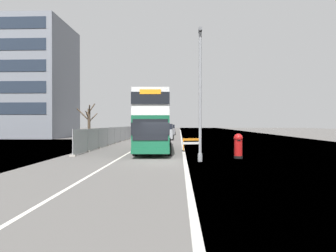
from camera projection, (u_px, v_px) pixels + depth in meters
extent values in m
cube|color=#565451|center=(160.00, 162.00, 18.40)|extent=(140.00, 280.00, 0.10)
cube|color=#B2AFA8|center=(185.00, 161.00, 18.33)|extent=(0.24, 196.00, 0.01)
cube|color=silver|center=(115.00, 161.00, 18.51)|extent=(0.16, 168.00, 0.01)
cube|color=#145638|center=(154.00, 132.00, 25.18)|extent=(3.03, 11.58, 2.61)
cube|color=silver|center=(154.00, 115.00, 25.16)|extent=(3.03, 11.58, 0.40)
cube|color=silver|center=(154.00, 104.00, 25.15)|extent=(3.00, 11.47, 1.51)
cube|color=black|center=(154.00, 128.00, 25.17)|extent=(3.06, 11.70, 0.84)
cube|color=black|center=(154.00, 104.00, 25.15)|extent=(3.04, 11.64, 0.83)
cube|color=black|center=(150.00, 130.00, 19.41)|extent=(2.38, 0.15, 1.44)
cube|color=orange|center=(150.00, 92.00, 19.38)|extent=(1.42, 0.12, 0.32)
cube|color=#145638|center=(154.00, 145.00, 25.19)|extent=(3.06, 11.70, 0.36)
cylinder|color=black|center=(135.00, 149.00, 21.62)|extent=(0.34, 1.01, 1.00)
cylinder|color=black|center=(169.00, 149.00, 21.62)|extent=(0.34, 1.01, 1.00)
cylinder|color=black|center=(143.00, 143.00, 28.35)|extent=(0.34, 1.01, 1.00)
cylinder|color=black|center=(169.00, 143.00, 28.35)|extent=(0.34, 1.01, 1.00)
cylinder|color=gray|center=(200.00, 97.00, 18.24)|extent=(0.18, 0.18, 8.16)
cube|color=slate|center=(200.00, 30.00, 18.20)|extent=(0.20, 0.70, 0.20)
cylinder|color=gray|center=(200.00, 158.00, 18.28)|extent=(0.29, 0.29, 0.50)
cylinder|color=black|center=(238.00, 157.00, 19.95)|extent=(0.59, 0.59, 0.18)
cylinder|color=#B71414|center=(238.00, 147.00, 19.94)|extent=(0.55, 0.55, 1.22)
sphere|color=#B71414|center=(238.00, 138.00, 19.93)|extent=(0.62, 0.62, 0.62)
cube|color=black|center=(239.00, 140.00, 19.65)|extent=(0.22, 0.03, 0.07)
cube|color=orange|center=(192.00, 139.00, 25.06)|extent=(1.63, 0.56, 0.20)
cube|color=white|center=(192.00, 143.00, 25.06)|extent=(1.63, 0.56, 0.20)
cube|color=orange|center=(183.00, 145.00, 24.87)|extent=(0.09, 0.09, 1.02)
cube|color=black|center=(183.00, 151.00, 24.88)|extent=(0.26, 0.46, 0.08)
cube|color=orange|center=(200.00, 145.00, 25.25)|extent=(0.09, 0.09, 1.02)
cube|color=black|center=(200.00, 151.00, 25.25)|extent=(0.26, 0.46, 0.08)
cube|color=#A8AAAD|center=(81.00, 141.00, 22.71)|extent=(0.04, 3.26, 1.90)
cube|color=#A8AAAD|center=(93.00, 139.00, 26.11)|extent=(0.04, 3.26, 1.90)
cube|color=#A8AAAD|center=(103.00, 137.00, 29.51)|extent=(0.04, 3.26, 1.90)
cube|color=#A8AAAD|center=(111.00, 136.00, 32.91)|extent=(0.04, 3.26, 1.90)
cube|color=#A8AAAD|center=(117.00, 135.00, 36.30)|extent=(0.04, 3.26, 1.90)
cube|color=#A8AAAD|center=(123.00, 134.00, 39.70)|extent=(0.04, 3.26, 1.90)
cube|color=#A8AAAD|center=(127.00, 133.00, 43.10)|extent=(0.04, 3.26, 1.90)
cube|color=#A8AAAD|center=(131.00, 132.00, 46.50)|extent=(0.04, 3.26, 1.90)
cylinder|color=#939699|center=(73.00, 143.00, 21.02)|extent=(0.06, 0.06, 2.00)
cube|color=gray|center=(73.00, 156.00, 21.02)|extent=(0.44, 0.20, 0.12)
cylinder|color=#939699|center=(87.00, 140.00, 24.41)|extent=(0.06, 0.06, 2.00)
cube|color=gray|center=(87.00, 151.00, 24.42)|extent=(0.44, 0.20, 0.12)
cylinder|color=#939699|center=(99.00, 138.00, 27.81)|extent=(0.06, 0.06, 2.00)
cube|color=gray|center=(99.00, 148.00, 27.82)|extent=(0.44, 0.20, 0.12)
cylinder|color=#939699|center=(107.00, 136.00, 31.21)|extent=(0.06, 0.06, 2.00)
cube|color=gray|center=(107.00, 145.00, 31.22)|extent=(0.44, 0.20, 0.12)
cylinder|color=#939699|center=(114.00, 135.00, 34.61)|extent=(0.06, 0.06, 2.00)
cube|color=gray|center=(114.00, 143.00, 34.61)|extent=(0.44, 0.20, 0.12)
cylinder|color=#939699|center=(120.00, 134.00, 38.00)|extent=(0.06, 0.06, 2.00)
cube|color=gray|center=(120.00, 141.00, 38.01)|extent=(0.44, 0.20, 0.12)
cylinder|color=#939699|center=(125.00, 133.00, 41.40)|extent=(0.06, 0.06, 2.00)
cube|color=gray|center=(125.00, 140.00, 41.41)|extent=(0.44, 0.20, 0.12)
cylinder|color=#939699|center=(129.00, 132.00, 44.80)|extent=(0.06, 0.06, 2.00)
cube|color=gray|center=(129.00, 139.00, 44.81)|extent=(0.44, 0.20, 0.12)
cylinder|color=#939699|center=(133.00, 132.00, 48.19)|extent=(0.06, 0.06, 2.00)
cube|color=gray|center=(133.00, 137.00, 48.20)|extent=(0.44, 0.20, 0.12)
cube|color=gray|center=(167.00, 134.00, 42.81)|extent=(1.81, 4.25, 1.37)
cube|color=black|center=(167.00, 126.00, 42.80)|extent=(1.66, 2.34, 0.79)
cylinder|color=black|center=(173.00, 137.00, 44.09)|extent=(0.20, 0.60, 0.60)
cylinder|color=black|center=(161.00, 137.00, 44.16)|extent=(0.20, 0.60, 0.60)
cylinder|color=black|center=(173.00, 138.00, 41.46)|extent=(0.20, 0.60, 0.60)
cylinder|color=black|center=(160.00, 138.00, 41.53)|extent=(0.20, 0.60, 0.60)
cube|color=black|center=(147.00, 132.00, 51.19)|extent=(1.84, 3.88, 1.31)
cube|color=black|center=(147.00, 127.00, 51.18)|extent=(1.69, 2.13, 0.64)
cylinder|color=black|center=(153.00, 135.00, 52.36)|extent=(0.20, 0.60, 0.60)
cylinder|color=black|center=(142.00, 135.00, 52.43)|extent=(0.20, 0.60, 0.60)
cylinder|color=black|center=(151.00, 136.00, 49.96)|extent=(0.20, 0.60, 0.60)
cylinder|color=black|center=(141.00, 136.00, 50.03)|extent=(0.20, 0.60, 0.60)
cube|color=slate|center=(170.00, 131.00, 60.13)|extent=(1.89, 3.91, 1.29)
cube|color=black|center=(170.00, 126.00, 60.12)|extent=(1.74, 2.15, 0.69)
cylinder|color=black|center=(175.00, 133.00, 61.31)|extent=(0.20, 0.60, 0.60)
cylinder|color=black|center=(166.00, 133.00, 61.39)|extent=(0.20, 0.60, 0.60)
cylinder|color=black|center=(175.00, 134.00, 58.89)|extent=(0.20, 0.60, 0.60)
cylinder|color=black|center=(166.00, 134.00, 58.96)|extent=(0.20, 0.60, 0.60)
cylinder|color=#4C3D2D|center=(89.00, 125.00, 40.32)|extent=(0.38, 0.38, 4.44)
cylinder|color=#4C3D2D|center=(92.00, 108.00, 40.37)|extent=(0.93, 0.37, 1.27)
cylinder|color=#4C3D2D|center=(93.00, 118.00, 41.22)|extent=(0.76, 1.96, 1.33)
cylinder|color=#4C3D2D|center=(88.00, 117.00, 40.86)|extent=(0.81, 1.28, 1.49)
cylinder|color=#4C3D2D|center=(83.00, 114.00, 40.26)|extent=(1.79, 0.35, 1.77)
cylinder|color=#4C3D2D|center=(87.00, 115.00, 39.90)|extent=(0.38, 0.95, 1.27)
cylinder|color=#4C3D2D|center=(89.00, 110.00, 39.88)|extent=(0.57, 1.03, 1.41)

